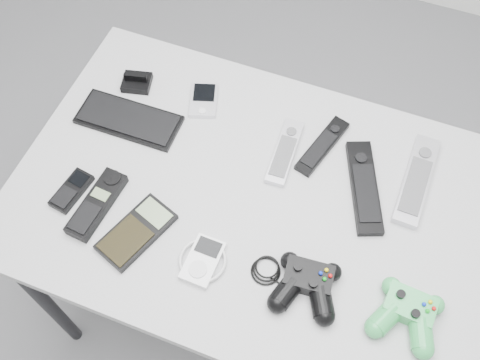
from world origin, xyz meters
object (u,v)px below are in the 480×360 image
(desk, at_px, (259,213))
(remote_black_a, at_px, (322,146))
(controller_green, at_px, (408,312))
(remote_black_b, at_px, (364,187))
(cordless_handset, at_px, (97,204))
(pda_keyboard, at_px, (129,119))
(remote_silver_a, at_px, (285,152))
(calculator, at_px, (136,232))
(mobile_phone, at_px, (71,190))
(controller_black, at_px, (307,283))
(pda, at_px, (204,100))
(mp3_player, at_px, (203,261))
(remote_silver_b, at_px, (417,180))

(desk, relative_size, remote_black_a, 6.22)
(desk, xyz_separation_m, controller_green, (0.38, -0.15, 0.09))
(remote_black_a, distance_m, remote_black_b, 0.15)
(cordless_handset, bearing_deg, desk, 28.63)
(controller_green, bearing_deg, desk, 162.35)
(pda_keyboard, height_order, remote_silver_a, remote_silver_a)
(remote_black_a, relative_size, controller_green, 1.21)
(pda_keyboard, distance_m, remote_silver_a, 0.40)
(calculator, bearing_deg, controller_green, 22.69)
(desk, distance_m, mobile_phone, 0.45)
(controller_green, bearing_deg, cordless_handset, -175.70)
(pda_keyboard, xyz_separation_m, remote_black_b, (0.61, 0.02, 0.00))
(mobile_phone, bearing_deg, remote_black_b, 30.37)
(controller_black, bearing_deg, controller_green, -1.06)
(controller_green, bearing_deg, calculator, -172.97)
(desk, xyz_separation_m, mobile_phone, (-0.42, -0.14, 0.08))
(pda_keyboard, height_order, pda, same)
(remote_black_a, bearing_deg, mobile_phone, -131.22)
(pda_keyboard, distance_m, calculator, 0.32)
(desk, relative_size, mp3_player, 10.37)
(mp3_player, bearing_deg, calculator, 177.48)
(cordless_handset, bearing_deg, remote_black_a, 42.88)
(desk, relative_size, remote_silver_b, 4.63)
(remote_silver_a, height_order, calculator, remote_silver_a)
(pda_keyboard, relative_size, remote_silver_b, 1.04)
(pda_keyboard, height_order, cordless_handset, cordless_handset)
(pda, bearing_deg, remote_silver_b, -22.46)
(pda_keyboard, height_order, mobile_phone, mobile_phone)
(remote_black_a, xyz_separation_m, cordless_handset, (-0.44, -0.34, 0.00))
(remote_silver_b, bearing_deg, controller_green, -80.32)
(desk, bearing_deg, controller_green, -21.76)
(remote_silver_a, distance_m, remote_black_a, 0.09)
(calculator, height_order, controller_green, controller_green)
(pda, distance_m, controller_green, 0.71)
(cordless_handset, height_order, controller_black, controller_black)
(remote_black_b, height_order, controller_green, controller_green)
(remote_silver_a, bearing_deg, pda_keyboard, -175.96)
(desk, height_order, pda_keyboard, pda_keyboard)
(mobile_phone, xyz_separation_m, calculator, (0.19, -0.04, -0.00))
(calculator, bearing_deg, mobile_phone, -172.38)
(remote_black_b, bearing_deg, remote_silver_b, 7.21)
(remote_black_a, height_order, controller_black, controller_black)
(mobile_phone, bearing_deg, controller_green, 7.85)
(mp3_player, distance_m, controller_black, 0.23)
(remote_silver_a, bearing_deg, mp3_player, -105.68)
(remote_black_a, bearing_deg, remote_silver_b, 12.09)
(remote_black_a, height_order, controller_green, controller_green)
(pda, xyz_separation_m, remote_silver_b, (0.56, -0.04, 0.00))
(remote_black_b, relative_size, calculator, 1.38)
(desk, distance_m, mp3_player, 0.22)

